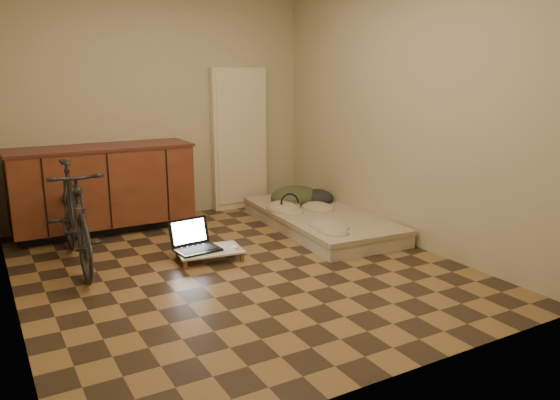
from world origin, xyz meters
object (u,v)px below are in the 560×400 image
laptop (195,244)px  lap_desk (209,251)px  bicycle (74,210)px  futon (320,220)px

laptop → lap_desk: bearing=-39.6°
bicycle → lap_desk: 1.21m
bicycle → laptop: bearing=-17.8°
futon → laptop: 1.58m
lap_desk → laptop: laptop is taller
bicycle → laptop: size_ratio=3.81×
bicycle → futon: bearing=0.3°
lap_desk → laptop: 0.15m
lap_desk → bicycle: bearing=166.2°
futon → lap_desk: size_ratio=3.37×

